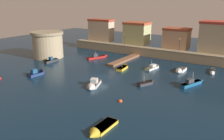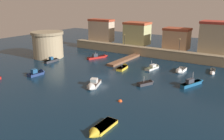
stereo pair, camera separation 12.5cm
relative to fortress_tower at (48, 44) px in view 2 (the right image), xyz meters
The scene contains 19 objects.
ground_plane 26.78m from the fortress_tower, 15.62° to the right, with size 143.98×143.98×0.00m, color #0C2338.
quay_wall 31.39m from the fortress_tower, 35.40° to the left, with size 56.96×2.80×2.81m.
old_town_backdrop 36.77m from the fortress_tower, 36.99° to the left, with size 50.55×6.23×9.03m.
fortress_tower is the anchor object (origin of this frame).
pier_dock 24.24m from the fortress_tower, 22.23° to the left, with size 2.17×15.62×0.70m.
quay_lamp_0 24.69m from the fortress_tower, 47.26° to the left, with size 0.32×0.32×3.51m.
quay_lamp_1 39.67m from the fortress_tower, 27.19° to the left, with size 0.32×0.32×3.70m.
moored_boat_0 44.97m from the fortress_tower, ahead, with size 3.65×7.16×3.07m.
moored_boat_2 33.51m from the fortress_tower, 10.64° to the left, with size 2.32×5.77×2.70m.
moored_boat_3 37.23m from the fortress_tower, ahead, with size 3.02×4.33×2.30m.
moored_boat_4 18.63m from the fortress_tower, 50.69° to the right, with size 2.23×4.75×2.12m.
moored_boat_5 16.11m from the fortress_tower, 28.51° to the left, with size 3.89×7.19×2.38m.
moored_boat_6 31.21m from the fortress_tower, 26.11° to the right, with size 3.65×5.81×2.18m.
moored_boat_7 47.75m from the fortress_tower, 12.71° to the left, with size 1.99×5.73×1.11m.
moored_boat_8 7.21m from the fortress_tower, 33.02° to the right, with size 1.30×5.36×1.73m.
moored_boat_9 40.31m from the fortress_tower, ahead, with size 1.77×4.53×1.62m.
moored_boat_10 26.43m from the fortress_tower, ahead, with size 2.31×5.50×2.36m.
moored_boat_11 47.78m from the fortress_tower, 34.65° to the right, with size 1.94×5.77×1.76m.
mooring_buoy_0 40.19m from the fortress_tower, 24.83° to the right, with size 0.76×0.76×0.76m, color #EA4C19.
Camera 2 is at (31.16, -43.50, 17.53)m, focal length 38.61 mm.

